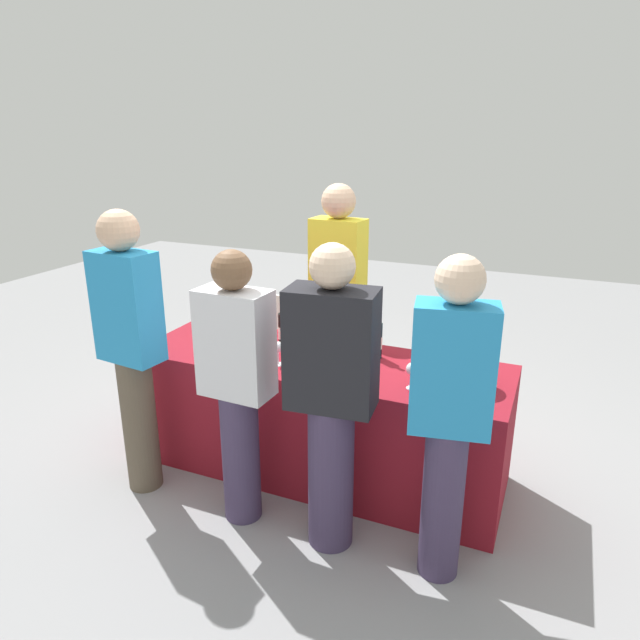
# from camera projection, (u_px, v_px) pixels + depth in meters

# --- Properties ---
(ground_plane) EXTENTS (12.00, 12.00, 0.00)m
(ground_plane) POSITION_uv_depth(u_px,v_px,m) (320.00, 468.00, 3.74)
(ground_plane) COLOR gray
(tasting_table) EXTENTS (2.29, 0.76, 0.77)m
(tasting_table) POSITION_uv_depth(u_px,v_px,m) (320.00, 415.00, 3.62)
(tasting_table) COLOR maroon
(tasting_table) RESTS_ON ground_plane
(wine_bottle_0) EXTENTS (0.07, 0.07, 0.32)m
(wine_bottle_0) POSITION_uv_depth(u_px,v_px,m) (207.00, 315.00, 3.95)
(wine_bottle_0) COLOR black
(wine_bottle_0) RESTS_ON tasting_table
(wine_bottle_1) EXTENTS (0.08, 0.08, 0.30)m
(wine_bottle_1) POSITION_uv_depth(u_px,v_px,m) (237.00, 322.00, 3.84)
(wine_bottle_1) COLOR black
(wine_bottle_1) RESTS_ON tasting_table
(wine_bottle_2) EXTENTS (0.07, 0.07, 0.32)m
(wine_bottle_2) POSITION_uv_depth(u_px,v_px,m) (284.00, 330.00, 3.64)
(wine_bottle_2) COLOR black
(wine_bottle_2) RESTS_ON tasting_table
(wine_bottle_3) EXTENTS (0.08, 0.08, 0.31)m
(wine_bottle_3) POSITION_uv_depth(u_px,v_px,m) (309.00, 329.00, 3.69)
(wine_bottle_3) COLOR black
(wine_bottle_3) RESTS_ON tasting_table
(wine_bottle_4) EXTENTS (0.07, 0.07, 0.31)m
(wine_bottle_4) POSITION_uv_depth(u_px,v_px,m) (333.00, 339.00, 3.50)
(wine_bottle_4) COLOR black
(wine_bottle_4) RESTS_ON tasting_table
(wine_bottle_5) EXTENTS (0.07, 0.07, 0.29)m
(wine_bottle_5) POSITION_uv_depth(u_px,v_px,m) (355.00, 338.00, 3.54)
(wine_bottle_5) COLOR black
(wine_bottle_5) RESTS_ON tasting_table
(wine_bottle_6) EXTENTS (0.07, 0.07, 0.33)m
(wine_bottle_6) POSITION_uv_depth(u_px,v_px,m) (377.00, 340.00, 3.48)
(wine_bottle_6) COLOR black
(wine_bottle_6) RESTS_ON tasting_table
(wine_bottle_7) EXTENTS (0.08, 0.08, 0.33)m
(wine_bottle_7) POSITION_uv_depth(u_px,v_px,m) (450.00, 353.00, 3.26)
(wine_bottle_7) COLOR black
(wine_bottle_7) RESTS_ON tasting_table
(wine_glass_0) EXTENTS (0.07, 0.07, 0.14)m
(wine_glass_0) POSITION_uv_depth(u_px,v_px,m) (235.00, 334.00, 3.62)
(wine_glass_0) COLOR silver
(wine_glass_0) RESTS_ON tasting_table
(wine_glass_1) EXTENTS (0.07, 0.07, 0.13)m
(wine_glass_1) POSITION_uv_depth(u_px,v_px,m) (249.00, 345.00, 3.46)
(wine_glass_1) COLOR silver
(wine_glass_1) RESTS_ON tasting_table
(wine_glass_2) EXTENTS (0.07, 0.07, 0.15)m
(wine_glass_2) POSITION_uv_depth(u_px,v_px,m) (278.00, 348.00, 3.38)
(wine_glass_2) COLOR silver
(wine_glass_2) RESTS_ON tasting_table
(wine_glass_3) EXTENTS (0.06, 0.06, 0.14)m
(wine_glass_3) POSITION_uv_depth(u_px,v_px,m) (340.00, 355.00, 3.30)
(wine_glass_3) COLOR silver
(wine_glass_3) RESTS_ON tasting_table
(wine_glass_4) EXTENTS (0.07, 0.07, 0.14)m
(wine_glass_4) POSITION_uv_depth(u_px,v_px,m) (359.00, 362.00, 3.19)
(wine_glass_4) COLOR silver
(wine_glass_4) RESTS_ON tasting_table
(wine_glass_5) EXTENTS (0.07, 0.07, 0.15)m
(wine_glass_5) POSITION_uv_depth(u_px,v_px,m) (412.00, 370.00, 3.07)
(wine_glass_5) COLOR silver
(wine_glass_5) RESTS_ON tasting_table
(ice_bucket) EXTENTS (0.23, 0.23, 0.17)m
(ice_bucket) POSITION_uv_depth(u_px,v_px,m) (467.00, 371.00, 3.11)
(ice_bucket) COLOR silver
(ice_bucket) RESTS_ON tasting_table
(server_pouring) EXTENTS (0.38, 0.24, 1.76)m
(server_pouring) POSITION_uv_depth(u_px,v_px,m) (338.00, 296.00, 4.06)
(server_pouring) COLOR brown
(server_pouring) RESTS_ON ground_plane
(guest_0) EXTENTS (0.39, 0.24, 1.70)m
(guest_0) POSITION_uv_depth(u_px,v_px,m) (131.00, 343.00, 3.27)
(guest_0) COLOR brown
(guest_0) RESTS_ON ground_plane
(guest_1) EXTENTS (0.39, 0.22, 1.54)m
(guest_1) POSITION_uv_depth(u_px,v_px,m) (237.00, 381.00, 3.03)
(guest_1) COLOR #3F3351
(guest_1) RESTS_ON ground_plane
(guest_2) EXTENTS (0.45, 0.28, 1.62)m
(guest_2) POSITION_uv_depth(u_px,v_px,m) (331.00, 394.00, 2.82)
(guest_2) COLOR #3F3351
(guest_2) RESTS_ON ground_plane
(guest_3) EXTENTS (0.39, 0.26, 1.61)m
(guest_3) POSITION_uv_depth(u_px,v_px,m) (450.00, 412.00, 2.60)
(guest_3) COLOR #3F3351
(guest_3) RESTS_ON ground_plane
(menu_board) EXTENTS (0.59, 0.06, 0.78)m
(menu_board) POSITION_uv_depth(u_px,v_px,m) (269.00, 337.00, 4.94)
(menu_board) COLOR white
(menu_board) RESTS_ON ground_plane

